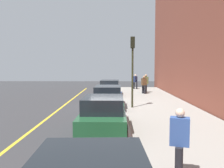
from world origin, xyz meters
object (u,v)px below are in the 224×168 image
object	(u,v)px
pedestrian_navy_coat	(135,81)
pedestrian_blue_coat	(179,141)
rolling_suitcase	(144,90)
parked_car_white	(110,88)
parked_car_navy	(108,98)
traffic_light_pole	(133,60)
pedestrian_brown_coat	(144,84)
parked_car_green	(104,114)
pedestrian_olive_coat	(146,83)

from	to	relation	value
pedestrian_navy_coat	pedestrian_blue_coat	world-z (taller)	pedestrian_navy_coat
rolling_suitcase	parked_car_white	bearing A→B (deg)	111.95
parked_car_white	pedestrian_blue_coat	bearing A→B (deg)	-172.99
parked_car_navy	pedestrian_blue_coat	distance (m)	9.64
pedestrian_navy_coat	traffic_light_pole	bearing A→B (deg)	174.10
pedestrian_brown_coat	pedestrian_navy_coat	bearing A→B (deg)	5.03
parked_car_green	rolling_suitcase	world-z (taller)	parked_car_green
pedestrian_blue_coat	rolling_suitcase	xyz separation A→B (m)	(17.27, -1.36, -0.61)
parked_car_white	traffic_light_pole	xyz separation A→B (m)	(-6.60, -1.56, 2.38)
parked_car_green	pedestrian_blue_coat	world-z (taller)	pedestrian_blue_coat
rolling_suitcase	pedestrian_brown_coat	bearing A→B (deg)	169.03
pedestrian_brown_coat	pedestrian_olive_coat	bearing A→B (deg)	-17.11
pedestrian_brown_coat	rolling_suitcase	distance (m)	0.80
pedestrian_olive_coat	parked_car_green	bearing A→B (deg)	165.35
pedestrian_olive_coat	traffic_light_pole	world-z (taller)	traffic_light_pole
pedestrian_brown_coat	parked_car_white	bearing A→B (deg)	105.29
traffic_light_pole	rolling_suitcase	xyz separation A→B (m)	(7.94, -1.76, -2.73)
parked_car_green	pedestrian_navy_coat	xyz separation A→B (m)	(17.26, -2.83, 0.29)
parked_car_white	pedestrian_olive_coat	world-z (taller)	pedestrian_olive_coat
pedestrian_brown_coat	rolling_suitcase	world-z (taller)	pedestrian_brown_coat
pedestrian_olive_coat	rolling_suitcase	bearing A→B (deg)	158.47
parked_car_white	pedestrian_olive_coat	distance (m)	4.06
parked_car_green	traffic_light_pole	bearing A→B (deg)	-17.15
pedestrian_brown_coat	pedestrian_olive_coat	world-z (taller)	pedestrian_olive_coat
parked_car_green	rolling_suitcase	bearing A→B (deg)	-14.32
parked_car_green	rolling_suitcase	distance (m)	13.47
pedestrian_navy_coat	parked_car_white	bearing A→B (deg)	153.11
parked_car_green	pedestrian_brown_coat	size ratio (longest dim) A/B	2.42
parked_car_white	traffic_light_pole	size ratio (longest dim) A/B	0.95
pedestrian_navy_coat	rolling_suitcase	bearing A→B (deg)	-173.25
pedestrian_brown_coat	pedestrian_blue_coat	distance (m)	16.86
rolling_suitcase	parked_car_green	bearing A→B (deg)	165.68
pedestrian_navy_coat	traffic_light_pole	size ratio (longest dim) A/B	0.38
parked_car_green	parked_car_white	size ratio (longest dim) A/B	0.99
pedestrian_navy_coat	traffic_light_pole	world-z (taller)	traffic_light_pole
traffic_light_pole	parked_car_green	bearing A→B (deg)	162.85
pedestrian_olive_coat	pedestrian_blue_coat	distance (m)	17.94
pedestrian_brown_coat	pedestrian_olive_coat	size ratio (longest dim) A/B	0.95
parked_car_green	rolling_suitcase	xyz separation A→B (m)	(13.04, -3.33, -0.35)
rolling_suitcase	traffic_light_pole	bearing A→B (deg)	167.53
pedestrian_olive_coat	rolling_suitcase	distance (m)	0.96
pedestrian_brown_coat	traffic_light_pole	world-z (taller)	traffic_light_pole
parked_car_white	traffic_light_pole	bearing A→B (deg)	-166.71
parked_car_navy	pedestrian_brown_coat	bearing A→B (deg)	-23.51
parked_car_green	pedestrian_olive_coat	bearing A→B (deg)	-14.65
pedestrian_olive_coat	pedestrian_blue_coat	size ratio (longest dim) A/B	1.11
parked_car_white	rolling_suitcase	world-z (taller)	parked_car_white
pedestrian_navy_coat	pedestrian_olive_coat	bearing A→B (deg)	-168.53
pedestrian_brown_coat	pedestrian_blue_coat	world-z (taller)	pedestrian_brown_coat
rolling_suitcase	parked_car_navy	bearing A→B (deg)	157.17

